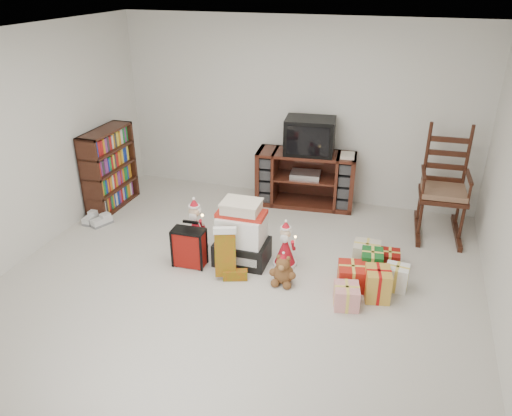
{
  "coord_description": "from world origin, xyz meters",
  "views": [
    {
      "loc": [
        1.55,
        -4.08,
        3.02
      ],
      "look_at": [
        0.03,
        0.6,
        0.65
      ],
      "focal_mm": 35.0,
      "sensor_mm": 36.0,
      "label": 1
    }
  ],
  "objects_px": {
    "bookshelf": "(110,170)",
    "teddy_bear": "(283,271)",
    "gift_cluster": "(372,272)",
    "rocking_chair": "(442,196)",
    "gift_pile": "(242,237)",
    "tv_stand": "(305,179)",
    "red_suitcase": "(189,248)",
    "crt_television": "(310,136)",
    "mrs_claus_figurine": "(195,228)",
    "sneaker_pair": "(97,220)",
    "santa_figurine": "(285,248)"
  },
  "relations": [
    {
      "from": "sneaker_pair",
      "to": "gift_cluster",
      "type": "relative_size",
      "value": 0.32
    },
    {
      "from": "mrs_claus_figurine",
      "to": "sneaker_pair",
      "type": "relative_size",
      "value": 1.79
    },
    {
      "from": "mrs_claus_figurine",
      "to": "crt_television",
      "type": "distance_m",
      "value": 2.01
    },
    {
      "from": "sneaker_pair",
      "to": "crt_television",
      "type": "distance_m",
      "value": 3.02
    },
    {
      "from": "tv_stand",
      "to": "gift_cluster",
      "type": "relative_size",
      "value": 1.25
    },
    {
      "from": "gift_pile",
      "to": "teddy_bear",
      "type": "distance_m",
      "value": 0.64
    },
    {
      "from": "gift_pile",
      "to": "gift_cluster",
      "type": "distance_m",
      "value": 1.46
    },
    {
      "from": "teddy_bear",
      "to": "sneaker_pair",
      "type": "distance_m",
      "value": 2.74
    },
    {
      "from": "teddy_bear",
      "to": "santa_figurine",
      "type": "bearing_deg",
      "value": 101.93
    },
    {
      "from": "mrs_claus_figurine",
      "to": "crt_television",
      "type": "bearing_deg",
      "value": 57.53
    },
    {
      "from": "red_suitcase",
      "to": "crt_television",
      "type": "height_order",
      "value": "crt_television"
    },
    {
      "from": "rocking_chair",
      "to": "crt_television",
      "type": "bearing_deg",
      "value": 169.03
    },
    {
      "from": "santa_figurine",
      "to": "bookshelf",
      "type": "bearing_deg",
      "value": 163.98
    },
    {
      "from": "sneaker_pair",
      "to": "tv_stand",
      "type": "bearing_deg",
      "value": 38.96
    },
    {
      "from": "red_suitcase",
      "to": "santa_figurine",
      "type": "xyz_separation_m",
      "value": [
        1.01,
        0.33,
        -0.01
      ]
    },
    {
      "from": "rocking_chair",
      "to": "sneaker_pair",
      "type": "height_order",
      "value": "rocking_chair"
    },
    {
      "from": "rocking_chair",
      "to": "sneaker_pair",
      "type": "distance_m",
      "value": 4.42
    },
    {
      "from": "rocking_chair",
      "to": "mrs_claus_figurine",
      "type": "height_order",
      "value": "rocking_chair"
    },
    {
      "from": "bookshelf",
      "to": "sneaker_pair",
      "type": "distance_m",
      "value": 0.74
    },
    {
      "from": "red_suitcase",
      "to": "santa_figurine",
      "type": "relative_size",
      "value": 0.94
    },
    {
      "from": "rocking_chair",
      "to": "red_suitcase",
      "type": "relative_size",
      "value": 2.68
    },
    {
      "from": "tv_stand",
      "to": "crt_television",
      "type": "distance_m",
      "value": 0.62
    },
    {
      "from": "teddy_bear",
      "to": "santa_figurine",
      "type": "relative_size",
      "value": 0.6
    },
    {
      "from": "bookshelf",
      "to": "sneaker_pair",
      "type": "xyz_separation_m",
      "value": [
        0.09,
        -0.56,
        -0.48
      ]
    },
    {
      "from": "red_suitcase",
      "to": "mrs_claus_figurine",
      "type": "xyz_separation_m",
      "value": [
        -0.11,
        0.41,
        0.02
      ]
    },
    {
      "from": "red_suitcase",
      "to": "crt_television",
      "type": "bearing_deg",
      "value": 63.11
    },
    {
      "from": "bookshelf",
      "to": "gift_cluster",
      "type": "xyz_separation_m",
      "value": [
        3.67,
        -0.83,
        -0.4
      ]
    },
    {
      "from": "gift_pile",
      "to": "gift_cluster",
      "type": "relative_size",
      "value": 0.67
    },
    {
      "from": "mrs_claus_figurine",
      "to": "gift_cluster",
      "type": "bearing_deg",
      "value": -3.63
    },
    {
      "from": "gift_pile",
      "to": "bookshelf",
      "type": "bearing_deg",
      "value": 157.47
    },
    {
      "from": "crt_television",
      "to": "sneaker_pair",
      "type": "bearing_deg",
      "value": -156.61
    },
    {
      "from": "tv_stand",
      "to": "santa_figurine",
      "type": "relative_size",
      "value": 2.49
    },
    {
      "from": "santa_figurine",
      "to": "crt_television",
      "type": "relative_size",
      "value": 0.79
    },
    {
      "from": "mrs_claus_figurine",
      "to": "gift_cluster",
      "type": "height_order",
      "value": "mrs_claus_figurine"
    },
    {
      "from": "tv_stand",
      "to": "red_suitcase",
      "type": "xyz_separation_m",
      "value": [
        -0.86,
        -1.98,
        -0.16
      ]
    },
    {
      "from": "bookshelf",
      "to": "teddy_bear",
      "type": "xyz_separation_m",
      "value": [
        2.77,
        -1.13,
        -0.39
      ]
    },
    {
      "from": "rocking_chair",
      "to": "mrs_claus_figurine",
      "type": "bearing_deg",
      "value": -157.38
    },
    {
      "from": "gift_cluster",
      "to": "red_suitcase",
      "type": "bearing_deg",
      "value": -172.06
    },
    {
      "from": "bookshelf",
      "to": "gift_pile",
      "type": "distance_m",
      "value": 2.39
    },
    {
      "from": "bookshelf",
      "to": "mrs_claus_figurine",
      "type": "bearing_deg",
      "value": -23.93
    },
    {
      "from": "santa_figurine",
      "to": "sneaker_pair",
      "type": "distance_m",
      "value": 2.62
    },
    {
      "from": "rocking_chair",
      "to": "gift_cluster",
      "type": "height_order",
      "value": "rocking_chair"
    },
    {
      "from": "bookshelf",
      "to": "teddy_bear",
      "type": "bearing_deg",
      "value": -22.14
    },
    {
      "from": "tv_stand",
      "to": "red_suitcase",
      "type": "bearing_deg",
      "value": -119.17
    },
    {
      "from": "mrs_claus_figurine",
      "to": "sneaker_pair",
      "type": "bearing_deg",
      "value": 174.46
    },
    {
      "from": "bookshelf",
      "to": "gift_pile",
      "type": "relative_size",
      "value": 1.49
    },
    {
      "from": "rocking_chair",
      "to": "gift_pile",
      "type": "relative_size",
      "value": 1.9
    },
    {
      "from": "bookshelf",
      "to": "gift_pile",
      "type": "xyz_separation_m",
      "value": [
        2.22,
        -0.86,
        -0.21
      ]
    },
    {
      "from": "bookshelf",
      "to": "santa_figurine",
      "type": "xyz_separation_m",
      "value": [
        2.7,
        -0.78,
        -0.32
      ]
    },
    {
      "from": "rocking_chair",
      "to": "mrs_claus_figurine",
      "type": "distance_m",
      "value": 3.07
    }
  ]
}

